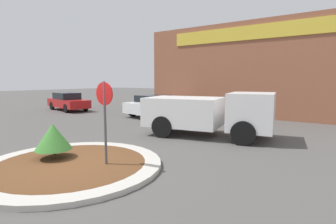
{
  "coord_description": "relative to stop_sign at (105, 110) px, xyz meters",
  "views": [
    {
      "loc": [
        6.39,
        -4.29,
        2.46
      ],
      "look_at": [
        1.06,
        3.28,
        1.34
      ],
      "focal_mm": 28.0,
      "sensor_mm": 36.0,
      "label": 1
    }
  ],
  "objects": [
    {
      "name": "ground_plane",
      "position": [
        -0.88,
        -0.53,
        -1.66
      ],
      "size": [
        120.0,
        120.0,
        0.0
      ],
      "primitive_type": "plane",
      "color": "#514F4C"
    },
    {
      "name": "stop_sign",
      "position": [
        0.0,
        0.0,
        0.0
      ],
      "size": [
        0.64,
        0.07,
        2.43
      ],
      "color": "#4C4C51",
      "rests_on": "ground_plane"
    },
    {
      "name": "utility_truck",
      "position": [
        0.4,
        5.5,
        -0.59
      ],
      "size": [
        5.78,
        3.27,
        1.95
      ],
      "rotation": [
        0.0,
        0.0,
        0.2
      ],
      "color": "white",
      "rests_on": "ground_plane"
    },
    {
      "name": "storefront_building",
      "position": [
        -0.39,
        15.23,
        1.49
      ],
      "size": [
        14.96,
        6.07,
        6.3
      ],
      "color": "#93563D",
      "rests_on": "ground_plane"
    },
    {
      "name": "island_shrub",
      "position": [
        -1.74,
        -0.51,
        -0.88
      ],
      "size": [
        1.07,
        1.07,
        1.04
      ],
      "color": "brown",
      "rests_on": "traffic_island"
    },
    {
      "name": "parked_sedan_red",
      "position": [
        -13.6,
        8.0,
        -0.92
      ],
      "size": [
        4.95,
        2.6,
        1.45
      ],
      "rotation": [
        0.0,
        0.0,
        -0.2
      ],
      "color": "#B21919",
      "rests_on": "ground_plane"
    },
    {
      "name": "traffic_island",
      "position": [
        -0.88,
        -0.53,
        -1.6
      ],
      "size": [
        5.12,
        5.12,
        0.13
      ],
      "color": "#BCB7AD",
      "rests_on": "ground_plane"
    },
    {
      "name": "parked_sedan_white",
      "position": [
        -5.68,
        9.51,
        -0.91
      ],
      "size": [
        2.5,
        4.52,
        1.45
      ],
      "rotation": [
        0.0,
        0.0,
        1.42
      ],
      "color": "silver",
      "rests_on": "ground_plane"
    }
  ]
}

